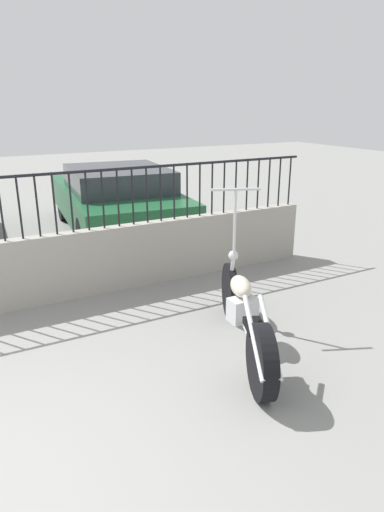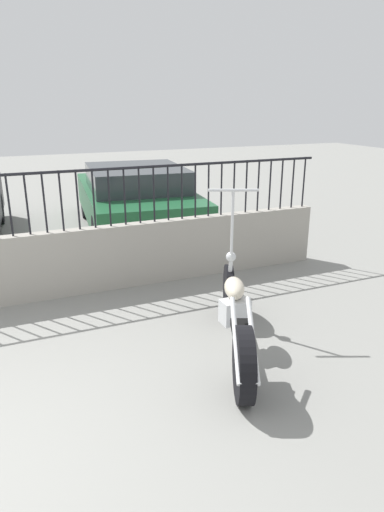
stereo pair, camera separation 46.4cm
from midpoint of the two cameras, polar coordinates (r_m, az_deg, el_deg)
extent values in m
cylinder|color=black|center=(5.71, -19.75, 5.96)|extent=(0.02, 0.02, 0.75)
cylinder|color=black|center=(5.72, -17.77, 6.20)|extent=(0.02, 0.02, 0.75)
cylinder|color=black|center=(5.74, -15.79, 6.43)|extent=(0.02, 0.02, 0.75)
cylinder|color=black|center=(5.77, -13.83, 6.64)|extent=(0.02, 0.02, 0.75)
cylinder|color=black|center=(5.80, -11.89, 6.85)|extent=(0.02, 0.02, 0.75)
cylinder|color=black|center=(5.84, -9.97, 7.05)|extent=(0.02, 0.02, 0.75)
cylinder|color=black|center=(5.89, -8.08, 7.24)|extent=(0.02, 0.02, 0.75)
cylinder|color=black|center=(5.94, -6.21, 7.42)|extent=(0.02, 0.02, 0.75)
cylinder|color=black|center=(6.00, -4.38, 7.59)|extent=(0.02, 0.02, 0.75)
cylinder|color=black|center=(6.07, -2.59, 7.74)|extent=(0.02, 0.02, 0.75)
cylinder|color=black|center=(6.14, -0.84, 7.89)|extent=(0.02, 0.02, 0.75)
cylinder|color=black|center=(6.21, 0.88, 8.02)|extent=(0.02, 0.02, 0.75)
cylinder|color=black|center=(6.29, 2.55, 8.15)|extent=(0.02, 0.02, 0.75)
cylinder|color=black|center=(6.38, 4.18, 8.26)|extent=(0.02, 0.02, 0.75)
cylinder|color=black|center=(6.47, 5.77, 8.37)|extent=(0.02, 0.02, 0.75)
cylinder|color=black|center=(6.57, 7.31, 8.47)|extent=(0.02, 0.02, 0.75)
cylinder|color=black|center=(6.67, 8.81, 8.55)|extent=(0.02, 0.02, 0.75)
cylinder|color=black|center=(6.78, 10.26, 8.63)|extent=(0.02, 0.02, 0.75)
cylinder|color=black|center=(6.88, 11.67, 8.70)|extent=(0.02, 0.02, 0.75)
cylinder|color=black|center=(7.00, 13.03, 8.77)|extent=(0.02, 0.02, 0.75)
cylinder|color=black|center=(7.11, 14.35, 8.83)|extent=(0.02, 0.02, 0.75)
cylinder|color=black|center=(7.24, 15.62, 8.88)|extent=(0.02, 0.02, 0.75)
cylinder|color=black|center=(5.27, 7.14, -4.54)|extent=(0.32, 0.63, 0.64)
cylinder|color=black|center=(3.94, 9.96, -13.33)|extent=(0.37, 0.66, 0.66)
cylinder|color=#B7BABF|center=(4.59, 8.33, -8.30)|extent=(0.59, 1.31, 0.06)
cube|color=silver|center=(4.59, 8.30, -6.90)|extent=(0.28, 0.18, 0.24)
ellipsoid|color=beige|center=(4.62, 8.20, -4.02)|extent=(0.35, 0.47, 0.18)
cube|color=black|center=(4.10, 9.38, -8.98)|extent=(0.26, 0.32, 0.06)
cylinder|color=silver|center=(5.09, 7.38, -2.36)|extent=(0.13, 0.22, 0.51)
sphere|color=silver|center=(4.96, 7.57, -0.13)|extent=(0.11, 0.11, 0.11)
cylinder|color=silver|center=(4.82, 7.81, 3.98)|extent=(0.03, 0.03, 0.71)
cylinder|color=silver|center=(4.75, 8.00, 8.13)|extent=(0.49, 0.23, 0.03)
cylinder|color=silver|center=(3.88, 11.05, -10.13)|extent=(0.33, 0.72, 0.43)
cylinder|color=silver|center=(3.86, 8.98, -10.20)|extent=(0.33, 0.72, 0.43)
cylinder|color=black|center=(10.07, -21.69, 5.57)|extent=(0.15, 0.65, 0.64)
cylinder|color=black|center=(10.08, -12.04, 6.49)|extent=(0.17, 0.65, 0.64)
cylinder|color=black|center=(10.38, -2.18, 7.24)|extent=(0.17, 0.65, 0.64)
cylinder|color=black|center=(7.61, -10.12, 2.66)|extent=(0.17, 0.65, 0.64)
cylinder|color=black|center=(8.00, 2.61, 3.74)|extent=(0.17, 0.65, 0.64)
cube|color=#1E5933|center=(8.92, -5.59, 6.69)|extent=(2.29, 4.29, 0.60)
cube|color=#2D3338|center=(8.63, -5.41, 9.68)|extent=(1.89, 2.14, 0.40)
camera|label=1|loc=(0.23, -87.47, 0.86)|focal=32.00mm
camera|label=2|loc=(0.23, 92.53, -0.86)|focal=32.00mm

